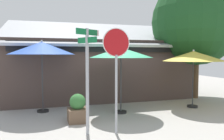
# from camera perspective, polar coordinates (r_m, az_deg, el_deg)

# --- Properties ---
(ground_plane) EXTENTS (28.00, 28.00, 0.10)m
(ground_plane) POSITION_cam_1_polar(r_m,az_deg,el_deg) (8.52, 2.15, -11.66)
(ground_plane) COLOR #ADA8A0
(cafe_building) EXTENTS (9.48, 5.49, 4.30)m
(cafe_building) POSITION_cam_1_polar(r_m,az_deg,el_deg) (12.63, -4.02, 0.75)
(cafe_building) COLOR #473833
(cafe_building) RESTS_ON ground
(street_sign_post) EXTENTS (0.71, 0.66, 2.94)m
(street_sign_post) POSITION_cam_1_polar(r_m,az_deg,el_deg) (6.29, -6.18, -0.25)
(street_sign_post) COLOR #A8AAB2
(street_sign_post) RESTS_ON ground
(stop_sign) EXTENTS (0.80, 0.08, 2.96)m
(stop_sign) POSITION_cam_1_polar(r_m,az_deg,el_deg) (6.30, 1.08, 2.50)
(stop_sign) COLOR #A8AAB2
(stop_sign) RESTS_ON ground
(patio_umbrella_royal_blue_left) EXTENTS (2.53, 2.53, 2.79)m
(patio_umbrella_royal_blue_left) POSITION_cam_1_polar(r_m,az_deg,el_deg) (9.17, -17.16, 5.16)
(patio_umbrella_royal_blue_left) COLOR black
(patio_umbrella_royal_blue_left) RESTS_ON ground
(patio_umbrella_forest_green_center) EXTENTS (2.40, 2.40, 2.57)m
(patio_umbrella_forest_green_center) POSITION_cam_1_polar(r_m,az_deg,el_deg) (8.60, 2.28, 4.25)
(patio_umbrella_forest_green_center) COLOR black
(patio_umbrella_forest_green_center) RESTS_ON ground
(patio_umbrella_mustard_right) EXTENTS (2.56, 2.56, 2.45)m
(patio_umbrella_mustard_right) POSITION_cam_1_polar(r_m,az_deg,el_deg) (10.16, 19.70, 3.21)
(patio_umbrella_mustard_right) COLOR black
(patio_umbrella_mustard_right) RESTS_ON ground
(shade_tree) EXTENTS (4.71, 4.48, 6.18)m
(shade_tree) POSITION_cam_1_polar(r_m,az_deg,el_deg) (12.67, 21.15, 10.97)
(shade_tree) COLOR brown
(shade_tree) RESTS_ON ground
(sidewalk_planter) EXTENTS (0.64, 0.64, 0.94)m
(sidewalk_planter) POSITION_cam_1_polar(r_m,az_deg,el_deg) (7.72, -8.59, -9.66)
(sidewalk_planter) COLOR brown
(sidewalk_planter) RESTS_ON ground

